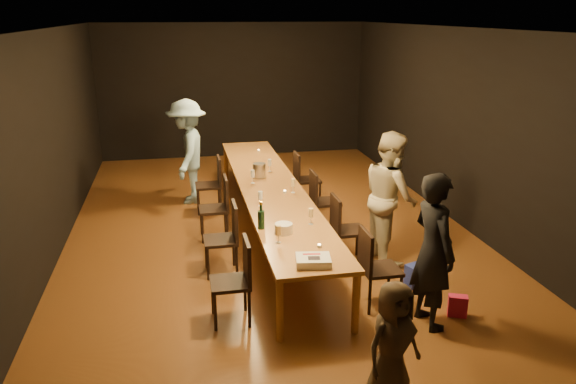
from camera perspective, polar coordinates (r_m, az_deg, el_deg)
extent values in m
plane|color=#482512|center=(8.57, -1.75, -4.22)|extent=(10.00, 10.00, 0.00)
cube|color=black|center=(13.01, -5.58, 10.19)|extent=(6.00, 0.04, 3.00)
cube|color=black|center=(3.56, 11.97, -11.45)|extent=(6.00, 0.04, 3.00)
cube|color=black|center=(8.19, -23.08, 4.31)|extent=(0.04, 10.00, 3.00)
cube|color=black|center=(9.10, 17.23, 6.17)|extent=(0.04, 10.00, 3.00)
cube|color=silver|center=(7.94, -1.96, 16.27)|extent=(6.00, 10.00, 0.04)
cube|color=brown|center=(8.32, -1.80, 0.41)|extent=(0.90, 6.00, 0.05)
cylinder|color=brown|center=(5.78, -0.83, -11.93)|extent=(0.08, 0.08, 0.70)
cylinder|color=brown|center=(5.95, 6.90, -11.09)|extent=(0.08, 0.08, 0.70)
cylinder|color=brown|center=(11.14, -6.32, 2.83)|extent=(0.08, 0.08, 0.70)
cylinder|color=brown|center=(11.24, -2.25, 3.06)|extent=(0.08, 0.08, 0.70)
imported|color=black|center=(6.06, 14.53, -5.81)|extent=(0.49, 0.67, 1.69)
imported|color=#C5B793|center=(7.59, 10.36, -0.42)|extent=(0.69, 0.87, 1.75)
imported|color=#87B2D1|center=(9.88, -10.16, 4.04)|extent=(0.85, 1.26, 1.81)
imported|color=#403223|center=(4.97, 10.58, -14.85)|extent=(0.64, 0.54, 1.11)
cube|color=#C41D4C|center=(6.59, 16.84, -11.02)|extent=(0.23, 0.18, 0.24)
cube|color=navy|center=(7.11, 12.75, -8.25)|extent=(0.27, 0.22, 0.28)
cube|color=white|center=(5.79, 2.58, -6.97)|extent=(0.39, 0.33, 0.08)
cube|color=black|center=(5.74, 2.66, -6.72)|extent=(0.13, 0.11, 0.00)
cube|color=red|center=(5.83, 2.42, -6.31)|extent=(0.18, 0.06, 0.00)
cylinder|color=white|center=(6.55, -0.45, -3.71)|extent=(0.21, 0.21, 0.12)
cylinder|color=#B6B6BB|center=(8.76, -2.94, 2.21)|extent=(0.25, 0.25, 0.22)
cylinder|color=#B2B7B2|center=(6.20, 3.20, -5.50)|extent=(0.05, 0.05, 0.03)
cylinder|color=#B2B7B2|center=(8.01, -0.33, 0.03)|extent=(0.05, 0.05, 0.03)
cylinder|color=#B2B7B2|center=(10.42, -3.01, 4.22)|extent=(0.05, 0.05, 0.03)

